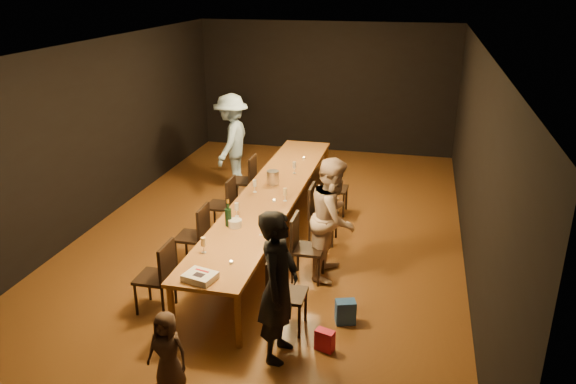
% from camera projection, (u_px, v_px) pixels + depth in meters
% --- Properties ---
extents(ground, '(10.00, 10.00, 0.00)m').
position_uv_depth(ground, '(271.00, 236.00, 9.10)').
color(ground, '#482712').
rests_on(ground, ground).
extents(room_shell, '(6.04, 10.04, 3.02)m').
position_uv_depth(room_shell, '(270.00, 110.00, 8.35)').
color(room_shell, black).
rests_on(room_shell, ground).
extents(table, '(0.90, 6.00, 0.75)m').
position_uv_depth(table, '(271.00, 196.00, 8.85)').
color(table, '#9C582D').
rests_on(table, ground).
extents(chair_right_0, '(0.42, 0.42, 0.93)m').
position_uv_depth(chair_right_0, '(288.00, 293.00, 6.57)').
color(chair_right_0, black).
rests_on(chair_right_0, ground).
extents(chair_right_1, '(0.42, 0.42, 0.93)m').
position_uv_depth(chair_right_1, '(308.00, 248.00, 7.66)').
color(chair_right_1, black).
rests_on(chair_right_1, ground).
extents(chair_right_2, '(0.42, 0.42, 0.93)m').
position_uv_depth(chair_right_2, '(323.00, 214.00, 8.75)').
color(chair_right_2, black).
rests_on(chair_right_2, ground).
extents(chair_right_3, '(0.42, 0.42, 0.93)m').
position_uv_depth(chair_right_3, '(335.00, 188.00, 9.84)').
color(chair_right_3, black).
rests_on(chair_right_3, ground).
extents(chair_left_0, '(0.42, 0.42, 0.93)m').
position_uv_depth(chair_left_0, '(154.00, 277.00, 6.94)').
color(chair_left_0, black).
rests_on(chair_left_0, ground).
extents(chair_left_1, '(0.42, 0.42, 0.93)m').
position_uv_depth(chair_left_1, '(192.00, 236.00, 8.03)').
color(chair_left_1, black).
rests_on(chair_left_1, ground).
extents(chair_left_2, '(0.42, 0.42, 0.93)m').
position_uv_depth(chair_left_2, '(220.00, 205.00, 9.12)').
color(chair_left_2, black).
rests_on(chair_left_2, ground).
extents(chair_left_3, '(0.42, 0.42, 0.93)m').
position_uv_depth(chair_left_3, '(243.00, 180.00, 10.21)').
color(chair_left_3, black).
rests_on(chair_left_3, ground).
extents(woman_birthday, '(0.44, 0.65, 1.73)m').
position_uv_depth(woman_birthday, '(279.00, 286.00, 5.95)').
color(woman_birthday, black).
rests_on(woman_birthday, ground).
extents(woman_tan, '(0.69, 0.87, 1.70)m').
position_uv_depth(woman_tan, '(333.00, 218.00, 7.67)').
color(woman_tan, beige).
rests_on(woman_tan, ground).
extents(man_blue, '(0.70, 1.20, 1.85)m').
position_uv_depth(man_blue, '(232.00, 141.00, 10.94)').
color(man_blue, '#85AACD').
rests_on(man_blue, ground).
extents(child, '(0.44, 0.29, 0.87)m').
position_uv_depth(child, '(167.00, 351.00, 5.60)').
color(child, '#412E24').
rests_on(child, ground).
extents(gift_bag_red, '(0.24, 0.17, 0.25)m').
position_uv_depth(gift_bag_red, '(325.00, 340.00, 6.28)').
color(gift_bag_red, red).
rests_on(gift_bag_red, ground).
extents(gift_bag_blue, '(0.28, 0.23, 0.30)m').
position_uv_depth(gift_bag_blue, '(345.00, 312.00, 6.77)').
color(gift_bag_blue, '#2551A1').
rests_on(gift_bag_blue, ground).
extents(birthday_cake, '(0.40, 0.35, 0.08)m').
position_uv_depth(birthday_cake, '(200.00, 277.00, 6.29)').
color(birthday_cake, white).
rests_on(birthday_cake, table).
extents(plate_stack, '(0.21, 0.21, 0.10)m').
position_uv_depth(plate_stack, '(235.00, 223.00, 7.61)').
color(plate_stack, silver).
rests_on(plate_stack, table).
extents(champagne_bottle, '(0.10, 0.10, 0.38)m').
position_uv_depth(champagne_bottle, '(228.00, 213.00, 7.60)').
color(champagne_bottle, black).
rests_on(champagne_bottle, table).
extents(ice_bucket, '(0.22, 0.22, 0.22)m').
position_uv_depth(ice_bucket, '(273.00, 177.00, 9.17)').
color(ice_bucket, silver).
rests_on(ice_bucket, table).
extents(wineglass_0, '(0.06, 0.06, 0.21)m').
position_uv_depth(wineglass_0, '(203.00, 245.00, 6.88)').
color(wineglass_0, beige).
rests_on(wineglass_0, table).
extents(wineglass_1, '(0.06, 0.06, 0.21)m').
position_uv_depth(wineglass_1, '(262.00, 228.00, 7.35)').
color(wineglass_1, beige).
rests_on(wineglass_1, table).
extents(wineglass_2, '(0.06, 0.06, 0.21)m').
position_uv_depth(wineglass_2, '(237.00, 210.00, 7.93)').
color(wineglass_2, silver).
rests_on(wineglass_2, table).
extents(wineglass_3, '(0.06, 0.06, 0.21)m').
position_uv_depth(wineglass_3, '(285.00, 195.00, 8.47)').
color(wineglass_3, beige).
rests_on(wineglass_3, table).
extents(wineglass_4, '(0.06, 0.06, 0.21)m').
position_uv_depth(wineglass_4, '(255.00, 186.00, 8.82)').
color(wineglass_4, silver).
rests_on(wineglass_4, table).
extents(wineglass_5, '(0.06, 0.06, 0.21)m').
position_uv_depth(wineglass_5, '(294.00, 168.00, 9.67)').
color(wineglass_5, silver).
rests_on(wineglass_5, table).
extents(tealight_near, '(0.05, 0.05, 0.03)m').
position_uv_depth(tealight_near, '(231.00, 262.00, 6.65)').
color(tealight_near, '#B2B7B2').
rests_on(tealight_near, table).
extents(tealight_mid, '(0.05, 0.05, 0.03)m').
position_uv_depth(tealight_mid, '(274.00, 201.00, 8.47)').
color(tealight_mid, '#B2B7B2').
rests_on(tealight_mid, table).
extents(tealight_far, '(0.05, 0.05, 0.03)m').
position_uv_depth(tealight_far, '(304.00, 158.00, 10.46)').
color(tealight_far, '#B2B7B2').
rests_on(tealight_far, table).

